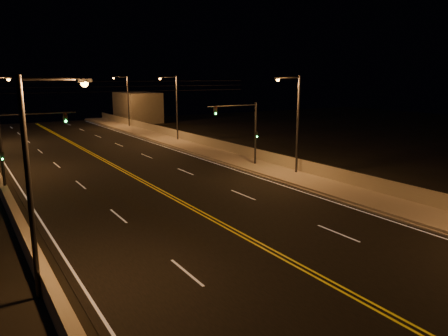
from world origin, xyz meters
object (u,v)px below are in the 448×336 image
streetlight_4 (37,172)px  streetlight_2 (175,104)px  streetlight_3 (126,98)px  traffic_signal_right (246,127)px  traffic_signal_left (18,144)px  streetlight_1 (295,118)px

streetlight_4 → streetlight_2: bearing=57.5°
streetlight_3 → traffic_signal_right: size_ratio=1.40×
traffic_signal_right → traffic_signal_left: same height
streetlight_4 → streetlight_3: bearing=67.5°
streetlight_2 → traffic_signal_right: streetlight_2 is taller
streetlight_1 → traffic_signal_right: (-1.52, 4.80, -1.08)m
traffic_signal_right → traffic_signal_left: 18.75m
streetlight_4 → traffic_signal_left: (1.12, 15.53, -1.08)m
streetlight_1 → streetlight_4: bearing=-153.4°
traffic_signal_right → streetlight_1: bearing=-72.4°
traffic_signal_right → traffic_signal_left: size_ratio=1.00×
streetlight_1 → streetlight_3: 40.87m
streetlight_4 → traffic_signal_right: streetlight_4 is taller
streetlight_1 → streetlight_3: (0.00, 40.87, 0.00)m
streetlight_1 → streetlight_2: bearing=90.0°
streetlight_4 → streetlight_1: bearing=26.6°
streetlight_2 → traffic_signal_right: size_ratio=1.40×
streetlight_2 → streetlight_4: size_ratio=1.00×
streetlight_2 → traffic_signal_left: bearing=-138.3°
streetlight_1 → streetlight_3: bearing=90.0°
streetlight_1 → streetlight_4: 23.94m
traffic_signal_right → streetlight_3: bearing=87.6°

